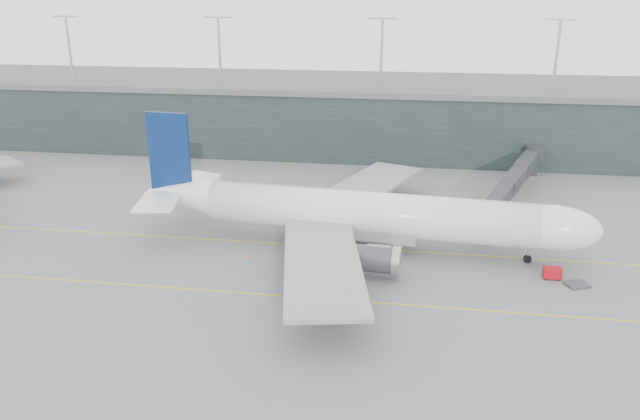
# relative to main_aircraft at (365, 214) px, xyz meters

# --- Properties ---
(ground) EXTENTS (320.00, 320.00, 0.00)m
(ground) POSITION_rel_main_aircraft_xyz_m (-6.44, 3.61, -5.08)
(ground) COLOR slate
(ground) RESTS_ON ground
(taxiline_a) EXTENTS (160.00, 0.25, 0.02)m
(taxiline_a) POSITION_rel_main_aircraft_xyz_m (-6.44, -0.39, -5.07)
(taxiline_a) COLOR gold
(taxiline_a) RESTS_ON ground
(taxiline_b) EXTENTS (160.00, 0.25, 0.02)m
(taxiline_b) POSITION_rel_main_aircraft_xyz_m (-6.44, -16.39, -5.07)
(taxiline_b) COLOR gold
(taxiline_b) RESTS_ON ground
(taxiline_lead_main) EXTENTS (0.25, 60.00, 0.02)m
(taxiline_lead_main) POSITION_rel_main_aircraft_xyz_m (-1.44, 23.61, -5.07)
(taxiline_lead_main) COLOR gold
(taxiline_lead_main) RESTS_ON ground
(terminal) EXTENTS (240.00, 36.00, 29.00)m
(terminal) POSITION_rel_main_aircraft_xyz_m (-6.45, 61.61, 2.54)
(terminal) COLOR black
(terminal) RESTS_ON ground
(main_aircraft) EXTENTS (64.60, 60.50, 18.11)m
(main_aircraft) POSITION_rel_main_aircraft_xyz_m (0.00, 0.00, 0.00)
(main_aircraft) COLOR white
(main_aircraft) RESTS_ON ground
(jet_bridge) EXTENTS (14.89, 43.86, 5.86)m
(jet_bridge) POSITION_rel_main_aircraft_xyz_m (21.86, 24.81, -0.69)
(jet_bridge) COLOR #29292E
(jet_bridge) RESTS_ON ground
(gse_cart) EXTENTS (2.22, 1.43, 1.50)m
(gse_cart) POSITION_rel_main_aircraft_xyz_m (24.46, -6.49, -4.25)
(gse_cart) COLOR #A00B14
(gse_cart) RESTS_ON ground
(baggage_dolly) EXTENTS (3.31, 3.03, 0.27)m
(baggage_dolly) POSITION_rel_main_aircraft_xyz_m (27.18, -8.08, -4.92)
(baggage_dolly) COLOR #38383D
(baggage_dolly) RESTS_ON ground
(uld_a) EXTENTS (2.32, 1.94, 1.96)m
(uld_a) POSITION_rel_main_aircraft_xyz_m (-10.72, 13.33, -4.05)
(uld_a) COLOR #3D3E43
(uld_a) RESTS_ON ground
(uld_b) EXTENTS (2.66, 2.41, 1.99)m
(uld_b) POSITION_rel_main_aircraft_xyz_m (-7.59, 14.40, -4.03)
(uld_b) COLOR #3D3E43
(uld_b) RESTS_ON ground
(uld_c) EXTENTS (2.23, 1.94, 1.76)m
(uld_c) POSITION_rel_main_aircraft_xyz_m (-7.31, 15.04, -4.16)
(uld_c) COLOR #3D3E43
(uld_c) RESTS_ON ground
(cone_nose) EXTENTS (0.40, 0.40, 0.63)m
(cone_nose) POSITION_rel_main_aircraft_xyz_m (25.18, -3.78, -4.77)
(cone_nose) COLOR red
(cone_nose) RESTS_ON ground
(cone_wing_stbd) EXTENTS (0.49, 0.49, 0.78)m
(cone_wing_stbd) POSITION_rel_main_aircraft_xyz_m (1.47, -14.47, -4.69)
(cone_wing_stbd) COLOR #FA3E0D
(cone_wing_stbd) RESTS_ON ground
(cone_wing_port) EXTENTS (0.38, 0.38, 0.61)m
(cone_wing_port) POSITION_rel_main_aircraft_xyz_m (1.71, 14.23, -4.78)
(cone_wing_port) COLOR #CE540B
(cone_wing_port) RESTS_ON ground
(cone_tail) EXTENTS (0.40, 0.40, 0.63)m
(cone_tail) POSITION_rel_main_aircraft_xyz_m (-15.18, -5.98, -4.77)
(cone_tail) COLOR orange
(cone_tail) RESTS_ON ground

